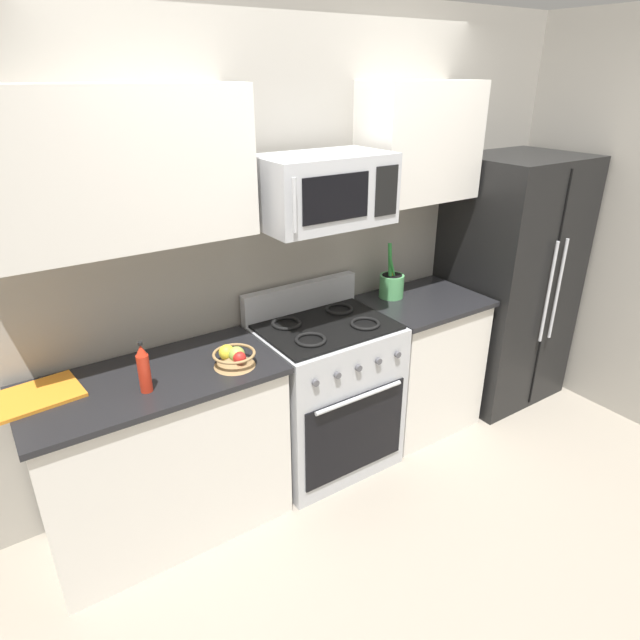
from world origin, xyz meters
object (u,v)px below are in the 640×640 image
Objects in this scene: refrigerator at (507,282)px; cutting_board at (36,396)px; range_oven at (325,393)px; bottle_hot_sauce at (144,369)px; microwave at (323,190)px; utensil_crock at (392,285)px; fruit_basket at (234,357)px.

cutting_board is (-3.03, 0.13, 0.05)m from refrigerator.
range_oven is 1.19m from bottle_hot_sauce.
microwave is (-1.55, 0.04, 0.81)m from refrigerator.
range_oven is at bearing 179.36° from refrigerator.
microwave is at bearing -168.68° from utensil_crock.
utensil_crock is 1.65× the size of fruit_basket.
bottle_hot_sauce reaches higher than fruit_basket.
utensil_crock is at bearing 12.18° from fruit_basket.
fruit_basket is (-0.62, -0.14, -0.72)m from microwave.
refrigerator is at bearing -9.92° from utensil_crock.
refrigerator is 7.05× the size of bottle_hot_sauce.
range_oven is 5.19× the size of fruit_basket.
cutting_board is at bearing 176.77° from microwave.
cutting_board is (-1.48, 0.11, 0.44)m from range_oven.
microwave is 1.90× the size of cutting_board.
cutting_board is 0.49m from bottle_hot_sauce.
microwave reaches higher than utensil_crock.
range_oven reaches higher than cutting_board.
cutting_board is at bearing 175.78° from range_oven.
utensil_crock is at bearing 8.80° from bottle_hot_sauce.
range_oven is 1.60m from refrigerator.
bottle_hot_sauce is (-2.60, -0.09, 0.16)m from refrigerator.
fruit_basket is at bearing -167.82° from utensil_crock.
fruit_basket is 0.44m from bottle_hot_sauce.
refrigerator is 2.51× the size of microwave.
bottle_hot_sauce reaches higher than cutting_board.
microwave is at bearing 7.32° from bottle_hot_sauce.
utensil_crock is at bearing 1.06° from cutting_board.
range_oven is at bearing -4.22° from cutting_board.
range_oven reaches higher than fruit_basket.
utensil_crock is 1.41× the size of bottle_hot_sauce.
bottle_hot_sauce is at bearing -172.68° from microwave.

